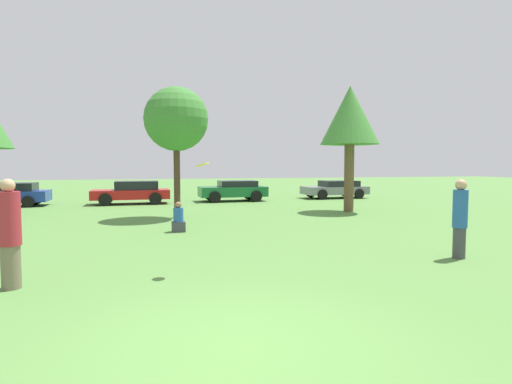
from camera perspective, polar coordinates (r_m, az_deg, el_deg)
ground_plane at (r=5.29m, az=-3.24°, el=-20.67°), size 120.00×120.00×0.00m
person_thrower at (r=8.40m, az=-31.22°, el=-5.01°), size 0.38×0.38×1.95m
person_catcher at (r=10.66m, az=26.64°, el=-3.26°), size 0.33×0.33×1.85m
frisbee at (r=8.26m, az=-7.56°, el=3.81°), size 0.28×0.28×0.11m
bystander_sitting at (r=13.59m, az=-10.80°, el=-3.81°), size 0.43×0.36×0.99m
tree_1 at (r=17.25m, az=-11.10°, el=9.89°), size 2.62×2.62×5.38m
tree_2 at (r=19.65m, az=13.01°, el=10.18°), size 2.70×2.70×5.84m
parked_car_blue at (r=25.15m, az=-31.57°, el=-0.26°), size 4.28×2.02×1.24m
parked_car_red at (r=23.85m, az=-16.88°, el=0.03°), size 4.23×1.93×1.29m
parked_car_green at (r=24.70m, az=-3.16°, el=0.27°), size 4.04×2.08×1.24m
parked_car_grey at (r=27.37m, az=11.07°, el=0.47°), size 4.22×2.09×1.15m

